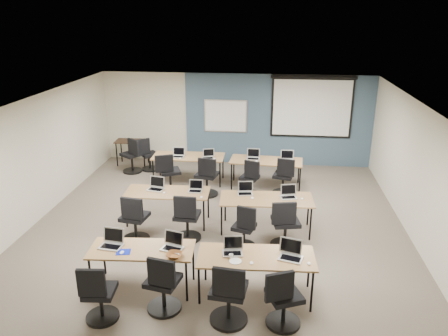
# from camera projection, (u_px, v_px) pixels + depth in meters

# --- Properties ---
(floor) EXTENTS (8.00, 9.00, 0.02)m
(floor) POSITION_uv_depth(u_px,v_px,m) (217.00, 230.00, 9.29)
(floor) COLOR #6B6354
(floor) RESTS_ON ground
(ceiling) EXTENTS (8.00, 9.00, 0.02)m
(ceiling) POSITION_uv_depth(u_px,v_px,m) (216.00, 105.00, 8.37)
(ceiling) COLOR white
(ceiling) RESTS_ON ground
(wall_back) EXTENTS (8.00, 0.04, 2.70)m
(wall_back) POSITION_uv_depth(u_px,v_px,m) (236.00, 119.00, 13.03)
(wall_back) COLOR beige
(wall_back) RESTS_ON ground
(wall_front) EXTENTS (8.00, 0.04, 2.70)m
(wall_front) POSITION_uv_depth(u_px,v_px,m) (161.00, 317.00, 4.62)
(wall_front) COLOR beige
(wall_front) RESTS_ON ground
(wall_left) EXTENTS (0.04, 9.00, 2.70)m
(wall_left) POSITION_uv_depth(u_px,v_px,m) (30.00, 163.00, 9.26)
(wall_left) COLOR beige
(wall_left) RESTS_ON ground
(wall_right) EXTENTS (0.04, 9.00, 2.70)m
(wall_right) POSITION_uv_depth(u_px,v_px,m) (422.00, 179.00, 8.40)
(wall_right) COLOR beige
(wall_right) RESTS_ON ground
(blue_accent_panel) EXTENTS (5.50, 0.04, 2.70)m
(blue_accent_panel) POSITION_uv_depth(u_px,v_px,m) (278.00, 120.00, 12.87)
(blue_accent_panel) COLOR #3D5977
(blue_accent_panel) RESTS_ON wall_back
(whiteboard) EXTENTS (1.28, 0.03, 0.98)m
(whiteboard) POSITION_uv_depth(u_px,v_px,m) (226.00, 116.00, 12.96)
(whiteboard) COLOR silver
(whiteboard) RESTS_ON wall_back
(projector_screen) EXTENTS (2.40, 0.10, 1.82)m
(projector_screen) POSITION_uv_depth(u_px,v_px,m) (312.00, 104.00, 12.53)
(projector_screen) COLOR black
(projector_screen) RESTS_ON wall_back
(training_table_front_left) EXTENTS (1.71, 0.71, 0.73)m
(training_table_front_left) POSITION_uv_depth(u_px,v_px,m) (142.00, 251.00, 7.17)
(training_table_front_left) COLOR #A46C37
(training_table_front_left) RESTS_ON floor
(training_table_front_right) EXTENTS (1.87, 0.78, 0.73)m
(training_table_front_right) POSITION_uv_depth(u_px,v_px,m) (256.00, 258.00, 6.95)
(training_table_front_right) COLOR #9D6D42
(training_table_front_right) RESTS_ON floor
(training_table_mid_left) EXTENTS (1.80, 0.75, 0.73)m
(training_table_mid_left) POSITION_uv_depth(u_px,v_px,m) (167.00, 193.00, 9.42)
(training_table_mid_left) COLOR #A76B47
(training_table_mid_left) RESTS_ON floor
(training_table_mid_right) EXTENTS (1.92, 0.80, 0.73)m
(training_table_mid_right) POSITION_uv_depth(u_px,v_px,m) (266.00, 200.00, 9.08)
(training_table_mid_right) COLOR #986030
(training_table_mid_right) RESTS_ON floor
(training_table_back_left) EXTENTS (1.91, 0.80, 0.73)m
(training_table_back_left) POSITION_uv_depth(u_px,v_px,m) (188.00, 157.00, 11.73)
(training_table_back_left) COLOR #A06233
(training_table_back_left) RESTS_ON floor
(training_table_back_right) EXTENTS (1.87, 0.78, 0.73)m
(training_table_back_right) POSITION_uv_depth(u_px,v_px,m) (266.00, 162.00, 11.38)
(training_table_back_right) COLOR #A56D3E
(training_table_back_right) RESTS_ON floor
(laptop_0) EXTENTS (0.36, 0.31, 0.27)m
(laptop_0) POSITION_uv_depth(u_px,v_px,m) (112.00, 242.00, 7.22)
(laptop_0) COLOR silver
(laptop_0) RESTS_ON training_table_front_left
(mouse_0) EXTENTS (0.07, 0.11, 0.04)m
(mouse_0) POSITION_uv_depth(u_px,v_px,m) (122.00, 253.00, 7.01)
(mouse_0) COLOR white
(mouse_0) RESTS_ON training_table_front_left
(task_chair_0) EXTENTS (0.50, 0.50, 0.98)m
(task_chair_0) POSITION_uv_depth(u_px,v_px,m) (99.00, 298.00, 6.45)
(task_chair_0) COLOR black
(task_chair_0) RESTS_ON floor
(laptop_1) EXTENTS (0.34, 0.29, 0.26)m
(laptop_1) POSITION_uv_depth(u_px,v_px,m) (173.00, 244.00, 7.16)
(laptop_1) COLOR silver
(laptop_1) RESTS_ON training_table_front_left
(mouse_1) EXTENTS (0.07, 0.10, 0.03)m
(mouse_1) POSITION_uv_depth(u_px,v_px,m) (179.00, 253.00, 6.99)
(mouse_1) COLOR white
(mouse_1) RESTS_ON training_table_front_left
(task_chair_1) EXTENTS (0.54, 0.54, 1.02)m
(task_chair_1) POSITION_uv_depth(u_px,v_px,m) (163.00, 288.00, 6.65)
(task_chair_1) COLOR black
(task_chair_1) RESTS_ON floor
(laptop_2) EXTENTS (0.32, 0.27, 0.24)m
(laptop_2) POSITION_uv_depth(u_px,v_px,m) (233.00, 249.00, 7.02)
(laptop_2) COLOR #BEBEBE
(laptop_2) RESTS_ON training_table_front_right
(mouse_2) EXTENTS (0.07, 0.09, 0.03)m
(mouse_2) POSITION_uv_depth(u_px,v_px,m) (251.00, 263.00, 6.72)
(mouse_2) COLOR white
(mouse_2) RESTS_ON training_table_front_right
(task_chair_2) EXTENTS (0.58, 0.58, 1.05)m
(task_chair_2) POSITION_uv_depth(u_px,v_px,m) (229.00, 298.00, 6.39)
(task_chair_2) COLOR black
(task_chair_2) RESTS_ON floor
(laptop_3) EXTENTS (0.36, 0.31, 0.27)m
(laptop_3) POSITION_uv_depth(u_px,v_px,m) (291.00, 253.00, 6.89)
(laptop_3) COLOR #A7A7AF
(laptop_3) RESTS_ON training_table_front_right
(mouse_3) EXTENTS (0.07, 0.09, 0.03)m
(mouse_3) POSITION_uv_depth(u_px,v_px,m) (309.00, 264.00, 6.71)
(mouse_3) COLOR white
(mouse_3) RESTS_ON training_table_front_right
(task_chair_3) EXTENTS (0.56, 0.52, 1.00)m
(task_chair_3) POSITION_uv_depth(u_px,v_px,m) (283.00, 302.00, 6.33)
(task_chair_3) COLOR black
(task_chair_3) RESTS_ON floor
(laptop_4) EXTENTS (0.34, 0.29, 0.26)m
(laptop_4) POSITION_uv_depth(u_px,v_px,m) (156.00, 186.00, 9.52)
(laptop_4) COLOR #A5A4A8
(laptop_4) RESTS_ON training_table_mid_left
(mouse_4) EXTENTS (0.08, 0.10, 0.03)m
(mouse_4) POSITION_uv_depth(u_px,v_px,m) (164.00, 193.00, 9.32)
(mouse_4) COLOR white
(mouse_4) RESTS_ON training_table_mid_left
(task_chair_4) EXTENTS (0.55, 0.55, 1.03)m
(task_chair_4) POSITION_uv_depth(u_px,v_px,m) (135.00, 222.00, 8.69)
(task_chair_4) COLOR black
(task_chair_4) RESTS_ON floor
(laptop_5) EXTENTS (0.30, 0.25, 0.23)m
(laptop_5) POSITION_uv_depth(u_px,v_px,m) (196.00, 188.00, 9.42)
(laptop_5) COLOR #B7B7C2
(laptop_5) RESTS_ON training_table_mid_left
(mouse_5) EXTENTS (0.08, 0.10, 0.03)m
(mouse_5) POSITION_uv_depth(u_px,v_px,m) (201.00, 197.00, 9.10)
(mouse_5) COLOR white
(mouse_5) RESTS_ON training_table_mid_left
(task_chair_5) EXTENTS (0.55, 0.55, 1.03)m
(task_chair_5) POSITION_uv_depth(u_px,v_px,m) (187.00, 221.00, 8.76)
(task_chair_5) COLOR black
(task_chair_5) RESTS_ON floor
(laptop_6) EXTENTS (0.32, 0.27, 0.24)m
(laptop_6) POSITION_uv_depth(u_px,v_px,m) (245.00, 191.00, 9.29)
(laptop_6) COLOR #B7B7B7
(laptop_6) RESTS_ON training_table_mid_right
(mouse_6) EXTENTS (0.07, 0.10, 0.04)m
(mouse_6) POSITION_uv_depth(u_px,v_px,m) (252.00, 198.00, 9.05)
(mouse_6) COLOR white
(mouse_6) RESTS_ON training_table_mid_right
(task_chair_6) EXTENTS (0.47, 0.46, 0.95)m
(task_chair_6) POSITION_uv_depth(u_px,v_px,m) (245.00, 231.00, 8.46)
(task_chair_6) COLOR black
(task_chair_6) RESTS_ON floor
(laptop_7) EXTENTS (0.33, 0.28, 0.25)m
(laptop_7) POSITION_uv_depth(u_px,v_px,m) (288.00, 194.00, 9.11)
(laptop_7) COLOR #ADADB3
(laptop_7) RESTS_ON training_table_mid_right
(mouse_7) EXTENTS (0.07, 0.10, 0.03)m
(mouse_7) POSITION_uv_depth(u_px,v_px,m) (302.00, 199.00, 9.01)
(mouse_7) COLOR white
(mouse_7) RESTS_ON training_table_mid_right
(task_chair_7) EXTENTS (0.57, 0.57, 1.04)m
(task_chair_7) POSITION_uv_depth(u_px,v_px,m) (285.00, 228.00, 8.47)
(task_chair_7) COLOR black
(task_chair_7) RESTS_ON floor
(laptop_8) EXTENTS (0.31, 0.27, 0.24)m
(laptop_8) POSITION_uv_depth(u_px,v_px,m) (178.00, 155.00, 11.63)
(laptop_8) COLOR #B8B8C7
(laptop_8) RESTS_ON training_table_back_left
(mouse_8) EXTENTS (0.07, 0.10, 0.03)m
(mouse_8) POSITION_uv_depth(u_px,v_px,m) (180.00, 158.00, 11.49)
(mouse_8) COLOR white
(mouse_8) RESTS_ON training_table_back_left
(task_chair_8) EXTENTS (0.60, 0.56, 1.04)m
(task_chair_8) POSITION_uv_depth(u_px,v_px,m) (169.00, 176.00, 11.14)
(task_chair_8) COLOR black
(task_chair_8) RESTS_ON floor
(laptop_9) EXTENTS (0.30, 0.26, 0.23)m
(laptop_9) POSITION_uv_depth(u_px,v_px,m) (208.00, 156.00, 11.53)
(laptop_9) COLOR #A5A5B3
(laptop_9) RESTS_ON training_table_back_left
(mouse_9) EXTENTS (0.08, 0.10, 0.03)m
(mouse_9) POSITION_uv_depth(u_px,v_px,m) (214.00, 159.00, 11.44)
(mouse_9) COLOR white
(mouse_9) RESTS_ON training_table_back_left
(task_chair_9) EXTENTS (0.56, 0.56, 1.04)m
(task_chair_9) POSITION_uv_depth(u_px,v_px,m) (207.00, 180.00, 10.89)
(task_chair_9) COLOR black
(task_chair_9) RESTS_ON floor
(laptop_10) EXTENTS (0.33, 0.28, 0.25)m
(laptop_10) POSITION_uv_depth(u_px,v_px,m) (253.00, 156.00, 11.47)
(laptop_10) COLOR #A3A3AC
(laptop_10) RESTS_ON training_table_back_right
(mouse_10) EXTENTS (0.09, 0.12, 0.04)m
(mouse_10) POSITION_uv_depth(u_px,v_px,m) (257.00, 161.00, 11.26)
(mouse_10) COLOR white
(mouse_10) RESTS_ON training_table_back_right
(task_chair_10) EXTENTS (0.49, 0.48, 0.96)m
(task_chair_10) POSITION_uv_depth(u_px,v_px,m) (250.00, 181.00, 10.92)
(task_chair_10) COLOR black
(task_chair_10) RESTS_ON floor
(laptop_11) EXTENTS (0.34, 0.29, 0.26)m
(laptop_11) POSITION_uv_depth(u_px,v_px,m) (287.00, 158.00, 11.34)
(laptop_11) COLOR #AEAEB2
(laptop_11) RESTS_ON training_table_back_right
(mouse_11) EXTENTS (0.08, 0.10, 0.03)m
(mouse_11) POSITION_uv_depth(u_px,v_px,m) (290.00, 162.00, 11.20)
(mouse_11) COLOR white
(mouse_11) RESTS_ON training_table_back_right
(task_chair_11) EXTENTS (0.53, 0.53, 1.01)m
(task_chair_11) POSITION_uv_depth(u_px,v_px,m) (284.00, 179.00, 10.94)
(task_chair_11) COLOR black
(task_chair_11) RESTS_ON floor
(blue_mousepad) EXTENTS (0.26, 0.23, 0.01)m
(blue_mousepad) POSITION_uv_depth(u_px,v_px,m) (123.00, 252.00, 7.05)
(blue_mousepad) COLOR #0815A4
(blue_mousepad) RESTS_ON training_table_front_left
(snack_bowl) EXTENTS (0.31, 0.31, 0.07)m
(snack_bowl) POSITION_uv_depth(u_px,v_px,m) (174.00, 255.00, 6.90)
(snack_bowl) COLOR #84601A
(snack_bowl) RESTS_ON training_table_front_left
(snack_plate) EXTENTS (0.21, 0.21, 0.01)m
(snack_plate) POSITION_uv_depth(u_px,v_px,m) (235.00, 261.00, 6.78)
(snack_plate) COLOR white
(snack_plate) RESTS_ON training_table_front_right
(coffee_cup) EXTENTS (0.07, 0.07, 0.05)m
(coffee_cup) POSITION_uv_depth(u_px,v_px,m) (231.00, 257.00, 6.85)
(coffee_cup) COLOR silver
(coffee_cup) RESTS_ON snack_plate
(utility_table) EXTENTS (0.96, 0.53, 0.75)m
(utility_table) POSITION_uv_depth(u_px,v_px,m) (132.00, 143.00, 13.05)
(utility_table) COLOR black
(utility_table) RESTS_ON floor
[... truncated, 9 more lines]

